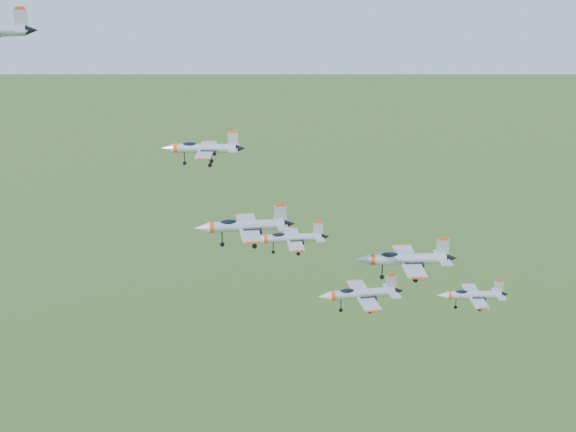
{
  "coord_description": "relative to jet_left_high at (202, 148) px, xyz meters",
  "views": [
    {
      "loc": [
        4.42,
        -98.25,
        159.36
      ],
      "look_at": [
        10.28,
        -0.49,
        125.47
      ],
      "focal_mm": 50.0,
      "sensor_mm": 36.0,
      "label": 1
    }
  ],
  "objects": [
    {
      "name": "jet_left_high",
      "position": [
        0.0,
        0.0,
        0.0
      ],
      "size": [
        10.46,
        8.66,
        2.8
      ],
      "rotation": [
        0.0,
        0.0,
        -0.07
      ],
      "color": "#A9ADB6"
    },
    {
      "name": "jet_right_high",
      "position": [
        4.9,
        -16.06,
        -4.51
      ],
      "size": [
        10.83,
        8.97,
        2.89
      ],
      "rotation": [
        0.0,
        0.0,
        0.08
      ],
      "color": "#A9ADB6"
    },
    {
      "name": "jet_left_low",
      "position": [
        11.53,
        11.15,
        -16.26
      ],
      "size": [
        11.29,
        9.31,
        3.02
      ],
      "rotation": [
        0.0,
        0.0,
        0.05
      ],
      "color": "#A9ADB6"
    },
    {
      "name": "jet_right_low",
      "position": [
        23.57,
        -10.76,
        -10.91
      ],
      "size": [
        12.04,
        9.88,
        3.23
      ],
      "rotation": [
        0.0,
        0.0,
        -0.0
      ],
      "color": "#A9ADB6"
    },
    {
      "name": "jet_trail",
      "position": [
        20.52,
        2.4,
        -21.28
      ],
      "size": [
        12.17,
        10.14,
        3.25
      ],
      "rotation": [
        0.0,
        0.0,
        0.12
      ],
      "color": "#A9ADB6"
    },
    {
      "name": "jet_extra",
      "position": [
        39.73,
        13.99,
        -27.3
      ],
      "size": [
        11.16,
        9.17,
        2.99
      ],
      "rotation": [
        0.0,
        0.0,
        -0.02
      ],
      "color": "#A9ADB6"
    }
  ]
}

